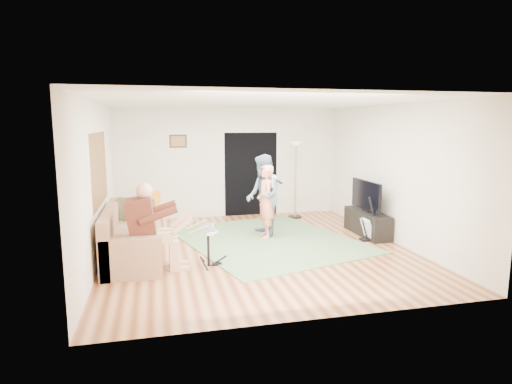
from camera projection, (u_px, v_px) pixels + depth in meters
floor at (257, 249)px, 8.01m from camera, size 6.00×6.00×0.00m
walls at (257, 177)px, 7.80m from camera, size 5.50×6.00×2.70m
ceiling at (257, 102)px, 7.58m from camera, size 6.00×6.00×0.00m
window_blinds at (99, 169)px, 7.34m from camera, size 0.00×2.05×2.05m
doorway at (251, 174)px, 10.84m from camera, size 2.10×0.00×2.10m
picture_frame at (178, 141)px, 10.30m from camera, size 0.42×0.03×0.32m
area_rug at (268, 240)px, 8.59m from camera, size 3.93×4.37×0.02m
sofa at (128, 242)px, 7.35m from camera, size 0.92×2.24×0.91m
drummer at (154, 236)px, 6.79m from camera, size 0.92×0.51×1.41m
drum_kit at (208, 249)px, 7.02m from camera, size 0.36×0.65×0.67m
singer at (266, 202)px, 8.70m from camera, size 0.39×0.57×1.50m
microphone at (275, 183)px, 8.68m from camera, size 0.06×0.06×0.24m
guitarist at (263, 196)px, 8.78m from camera, size 0.65×0.84×1.70m
guitar_held at (273, 181)px, 8.78m from camera, size 0.15×0.61×0.26m
guitar_spare at (367, 228)px, 8.55m from camera, size 0.32×0.29×0.89m
torchiere_lamp at (296, 166)px, 10.50m from camera, size 0.34×0.34×1.89m
dining_chair at (155, 218)px, 9.16m from camera, size 0.47×0.50×0.88m
tv_cabinet at (367, 223)px, 9.01m from camera, size 0.40×1.40×0.50m
television at (366, 195)px, 8.90m from camera, size 0.06×1.16×0.61m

